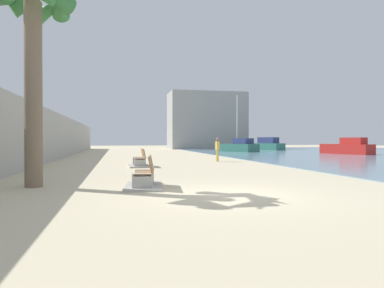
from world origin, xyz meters
TOP-DOWN VIEW (x-y plane):
  - ground_plane at (0.00, 18.00)m, footprint 120.00×120.00m
  - seawall at (-7.50, 18.00)m, footprint 0.80×64.00m
  - palm_tree at (-5.41, 2.79)m, footprint 2.69×2.76m
  - bench_near at (-2.06, 1.97)m, footprint 1.33×2.21m
  - bench_far at (-1.69, 10.44)m, footprint 1.13×2.12m
  - person_walking at (3.68, 13.78)m, footprint 0.24×0.52m
  - boat_nearest at (17.15, 37.12)m, footprint 4.41×6.48m
  - boat_far_right at (11.28, 30.81)m, footprint 4.16×5.05m
  - boat_far_left at (19.41, 22.04)m, footprint 2.91×5.58m
  - boat_distant at (35.55, 42.74)m, footprint 4.43×5.19m
  - harbor_building at (11.15, 46.00)m, footprint 12.00×6.00m

SIDE VIEW (x-z plane):
  - ground_plane at x=0.00m, z-range 0.00..0.00m
  - bench_near at x=-2.06m, z-range -0.26..0.72m
  - bench_far at x=-1.69m, z-range -0.26..0.72m
  - boat_far_right at x=11.28m, z-range -2.69..4.03m
  - boat_far_left at x=19.41m, z-range -0.15..1.49m
  - boat_nearest at x=17.15m, z-range -0.18..1.56m
  - boat_distant at x=35.55m, z-range -0.15..1.56m
  - person_walking at x=3.68m, z-range 0.12..1.72m
  - seawall at x=-7.50m, z-range 0.00..3.41m
  - harbor_building at x=11.15m, z-range 0.00..8.92m
  - palm_tree at x=-5.41m, z-range 1.58..8.39m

